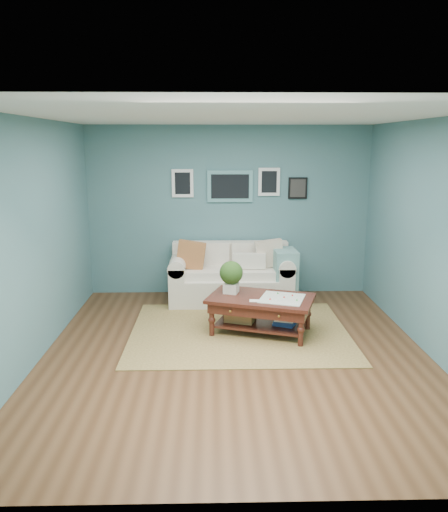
{
  "coord_description": "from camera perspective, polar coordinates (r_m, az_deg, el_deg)",
  "views": [
    {
      "loc": [
        -0.27,
        -5.47,
        2.42
      ],
      "look_at": [
        -0.11,
        1.0,
        0.95
      ],
      "focal_mm": 35.0,
      "sensor_mm": 36.0,
      "label": 1
    }
  ],
  "objects": [
    {
      "name": "loveseat",
      "position": [
        7.77,
        1.41,
        -2.26
      ],
      "size": [
        1.93,
        0.88,
        0.99
      ],
      "color": "silver",
      "rests_on": "ground"
    },
    {
      "name": "area_rug",
      "position": [
        6.61,
        1.76,
        -8.62
      ],
      "size": [
        2.82,
        2.25,
        0.01
      ],
      "primitive_type": "cube",
      "color": "brown",
      "rests_on": "ground"
    },
    {
      "name": "room_shell",
      "position": [
        5.63,
        1.41,
        1.94
      ],
      "size": [
        5.0,
        5.02,
        2.7
      ],
      "color": "brown",
      "rests_on": "ground"
    },
    {
      "name": "coffee_table",
      "position": [
        6.48,
        3.65,
        -5.31
      ],
      "size": [
        1.49,
        1.15,
        0.92
      ],
      "rotation": [
        0.0,
        0.0,
        -0.33
      ],
      "color": "#351810",
      "rests_on": "ground"
    }
  ]
}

